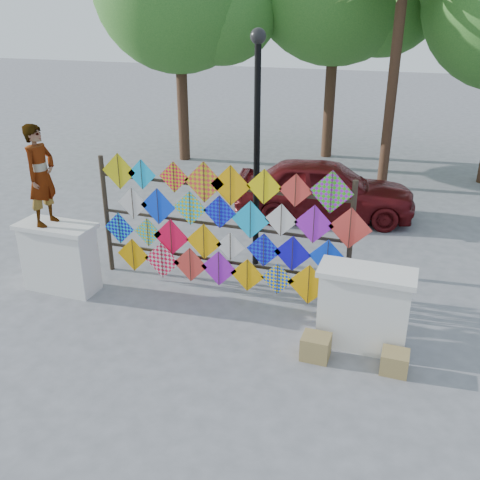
# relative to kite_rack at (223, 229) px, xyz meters

# --- Properties ---
(ground) EXTENTS (80.00, 80.00, 0.00)m
(ground) POSITION_rel_kite_rack_xyz_m (-0.10, -0.73, -1.22)
(ground) COLOR gray
(ground) RESTS_ON ground
(parapet_left) EXTENTS (1.40, 0.65, 1.28)m
(parapet_left) POSITION_rel_kite_rack_xyz_m (-2.80, -0.93, -0.57)
(parapet_left) COLOR silver
(parapet_left) RESTS_ON ground
(parapet_right) EXTENTS (1.40, 0.65, 1.28)m
(parapet_right) POSITION_rel_kite_rack_xyz_m (2.60, -0.93, -0.57)
(parapet_right) COLOR silver
(parapet_right) RESTS_ON ground
(kite_rack) EXTENTS (4.99, 0.24, 2.45)m
(kite_rack) POSITION_rel_kite_rack_xyz_m (0.00, 0.00, 0.00)
(kite_rack) COLOR black
(kite_rack) RESTS_ON ground
(palm_tree) EXTENTS (3.62, 3.62, 5.83)m
(palm_tree) POSITION_rel_kite_rack_xyz_m (2.10, 7.27, 3.73)
(palm_tree) COLOR #49301F
(palm_tree) RESTS_ON ground
(vendor_woman) EXTENTS (0.42, 0.64, 1.75)m
(vendor_woman) POSITION_rel_kite_rack_xyz_m (-2.94, -0.93, 0.93)
(vendor_woman) COLOR #99999E
(vendor_woman) RESTS_ON parapet_left
(sedan) EXTENTS (4.54, 2.51, 1.46)m
(sedan) POSITION_rel_kite_rack_xyz_m (0.98, 4.32, -0.49)
(sedan) COLOR #570E11
(sedan) RESTS_ON ground
(lamppost) EXTENTS (0.28, 0.28, 4.46)m
(lamppost) POSITION_rel_kite_rack_xyz_m (0.20, 1.27, 1.47)
(lamppost) COLOR black
(lamppost) RESTS_ON ground
(cardboard_box_near) EXTENTS (0.41, 0.37, 0.37)m
(cardboard_box_near) POSITION_rel_kite_rack_xyz_m (2.01, -1.48, -1.04)
(cardboard_box_near) COLOR olive
(cardboard_box_near) RESTS_ON ground
(cardboard_box_far) EXTENTS (0.38, 0.35, 0.32)m
(cardboard_box_far) POSITION_rel_kite_rack_xyz_m (3.14, -1.44, -1.06)
(cardboard_box_far) COLOR olive
(cardboard_box_far) RESTS_ON ground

